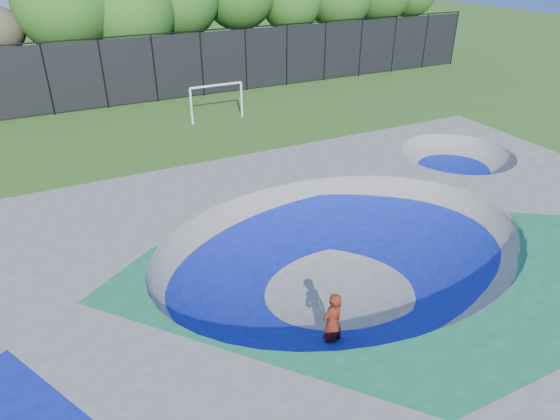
% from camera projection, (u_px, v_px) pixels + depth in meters
% --- Properties ---
extents(ground, '(120.00, 120.00, 0.00)m').
position_uv_depth(ground, '(342.00, 283.00, 14.53)').
color(ground, '#2F5818').
rests_on(ground, ground).
extents(skate_deck, '(22.00, 14.00, 1.50)m').
position_uv_depth(skate_deck, '(344.00, 262.00, 14.17)').
color(skate_deck, gray).
rests_on(skate_deck, ground).
extents(skater, '(0.69, 0.54, 1.69)m').
position_uv_depth(skater, '(332.00, 323.00, 11.74)').
color(skater, '#BD320F').
rests_on(skater, ground).
extents(skateboard, '(0.81, 0.50, 0.05)m').
position_uv_depth(skateboard, '(331.00, 349.00, 12.13)').
color(skateboard, black).
rests_on(skateboard, ground).
extents(soccer_goal, '(3.04, 0.12, 2.00)m').
position_uv_depth(soccer_goal, '(217.00, 96.00, 27.14)').
color(soccer_goal, white).
rests_on(soccer_goal, ground).
extents(fence, '(48.09, 0.09, 4.04)m').
position_uv_depth(fence, '(154.00, 67.00, 30.07)').
color(fence, black).
rests_on(fence, ground).
extents(treeline, '(52.59, 7.33, 8.48)m').
position_uv_depth(treeline, '(138.00, 3.00, 32.61)').
color(treeline, '#3E301F').
rests_on(treeline, ground).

